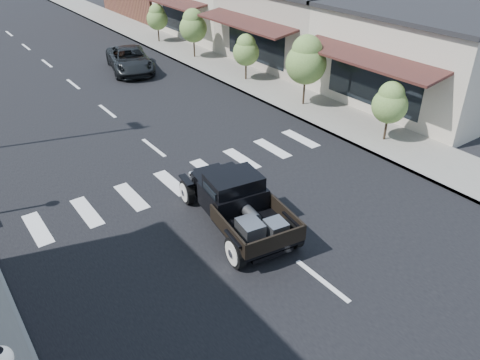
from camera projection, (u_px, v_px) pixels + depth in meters
ground at (255, 228)px, 14.83m from camera, size 120.00×120.00×0.00m
road at (86, 94)px, 25.28m from camera, size 14.00×80.00×0.02m
road_markings at (124, 125)px, 21.80m from camera, size 12.00×60.00×0.06m
sidewalk_right at (217, 66)px, 29.55m from camera, size 3.00×80.00×0.15m
storefront_near at (439, 53)px, 24.08m from camera, size 10.00×9.00×4.50m
storefront_mid at (316, 23)px, 30.35m from camera, size 10.00×9.00×4.50m
storefront_far at (236, 2)px, 36.61m from camera, size 10.00×9.00×4.50m
small_tree_a at (388, 112)px, 19.50m from camera, size 1.47×1.47×2.46m
small_tree_b at (305, 72)px, 22.84m from camera, size 1.99×1.99×3.32m
small_tree_c at (246, 58)px, 26.44m from camera, size 1.48×1.48×2.47m
small_tree_d at (194, 34)px, 30.29m from camera, size 1.77×1.77×2.96m
small_tree_e at (158, 24)px, 33.92m from camera, size 1.52×1.52×2.53m
hotrod_pickup at (237, 202)px, 14.57m from camera, size 3.03×5.29×1.74m
second_car at (130, 60)px, 28.46m from camera, size 3.47×5.43×1.39m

